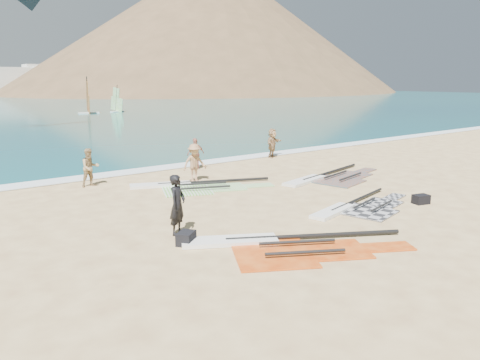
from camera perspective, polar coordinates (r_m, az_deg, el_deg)
ground at (r=14.18m, az=11.76°, el=-6.38°), size 300.00×300.00×0.00m
surf_line at (r=23.80m, az=-11.14°, el=1.17°), size 300.00×1.20×0.04m
headland_main at (r=168.33m, az=-2.97°, el=10.65°), size 143.00×143.00×45.00m
headland_minor at (r=197.75m, az=3.88°, el=10.86°), size 70.00×70.00×28.00m
rig_grey at (r=16.89m, az=14.14°, el=-3.32°), size 5.24×2.67×0.20m
rig_green at (r=19.74m, az=-6.01°, el=-0.77°), size 5.75×3.77×0.20m
rig_orange at (r=21.65m, az=10.76°, el=0.23°), size 6.27×3.17×0.20m
rig_red at (r=12.80m, az=4.72°, el=-7.98°), size 5.70×4.45×0.20m
gear_bag_near at (r=13.03m, az=-6.60°, el=-7.06°), size 0.69×0.66×0.35m
gear_bag_far at (r=18.30m, az=21.19°, el=-2.20°), size 0.65×0.53×0.34m
person_wetsuit at (r=13.69m, az=-7.63°, el=-3.01°), size 0.78×0.72×1.78m
beachgoer_left at (r=20.71m, az=-17.81°, el=1.46°), size 0.81×0.64×1.62m
beachgoer_mid at (r=20.73m, az=-5.57°, el=2.10°), size 1.15×0.73×1.69m
beachgoer_back at (r=23.63m, az=-5.42°, el=3.21°), size 0.96×0.47×1.58m
beachgoer_right at (r=27.17m, az=3.96°, el=4.52°), size 1.64×1.09×1.69m
windsurfer_centre at (r=65.46m, az=-18.04°, el=8.90°), size 2.77×3.19×4.86m
windsurfer_right at (r=67.43m, az=-14.80°, el=8.97°), size 2.14×2.41×3.75m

